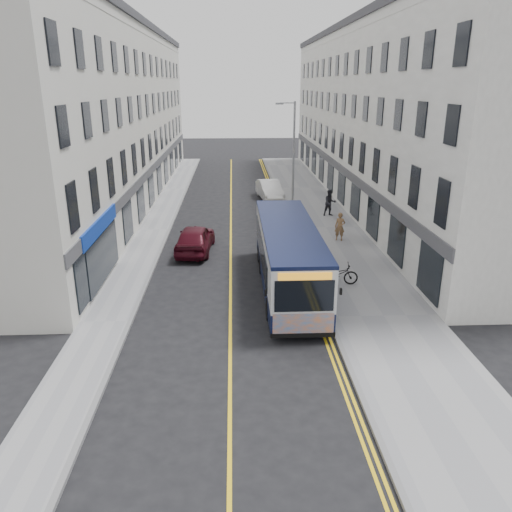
{
  "coord_description": "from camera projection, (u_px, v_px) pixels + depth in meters",
  "views": [
    {
      "loc": [
        0.2,
        -19.38,
        9.08
      ],
      "look_at": [
        1.19,
        2.16,
        1.6
      ],
      "focal_mm": 35.0,
      "sensor_mm": 36.0,
      "label": 1
    }
  ],
  "objects": [
    {
      "name": "bicycle",
      "position": [
        337.0,
        274.0,
        23.35
      ],
      "size": [
        1.99,
        0.81,
        1.03
      ],
      "primitive_type": "imported",
      "rotation": [
        0.0,
        0.0,
        1.5
      ],
      "color": "black",
      "rests_on": "pavement_east"
    },
    {
      "name": "pedestrian_far",
      "position": [
        330.0,
        203.0,
        35.38
      ],
      "size": [
        1.03,
        0.87,
        1.88
      ],
      "primitive_type": "imported",
      "rotation": [
        0.0,
        0.0,
        0.19
      ],
      "color": "black",
      "rests_on": "pavement_east"
    },
    {
      "name": "streetlamp",
      "position": [
        292.0,
        158.0,
        33.22
      ],
      "size": [
        1.32,
        0.18,
        8.0
      ],
      "color": "gray",
      "rests_on": "ground"
    },
    {
      "name": "terrace_east",
      "position": [
        375.0,
        118.0,
        39.45
      ],
      "size": [
        6.0,
        46.0,
        13.0
      ],
      "primitive_type": "cube",
      "color": "white",
      "rests_on": "ground"
    },
    {
      "name": "road_centre_line",
      "position": [
        231.0,
        230.0,
        32.58
      ],
      "size": [
        0.12,
        64.0,
        0.01
      ],
      "primitive_type": "cube",
      "color": "yellow",
      "rests_on": "ground"
    },
    {
      "name": "pedestrian_near",
      "position": [
        340.0,
        227.0,
        29.84
      ],
      "size": [
        0.72,
        0.59,
        1.69
      ],
      "primitive_type": "imported",
      "rotation": [
        0.0,
        0.0,
        -0.35
      ],
      "color": "brown",
      "rests_on": "pavement_east"
    },
    {
      "name": "car_maroon",
      "position": [
        195.0,
        239.0,
        28.15
      ],
      "size": [
        2.25,
        4.77,
        1.58
      ],
      "primitive_type": "imported",
      "rotation": [
        0.0,
        0.0,
        3.06
      ],
      "color": "#440B16",
      "rests_on": "ground"
    },
    {
      "name": "road_dbl_yellow_inner",
      "position": [
        285.0,
        229.0,
        32.74
      ],
      "size": [
        0.1,
        64.0,
        0.01
      ],
      "primitive_type": "cube",
      "color": "yellow",
      "rests_on": "ground"
    },
    {
      "name": "road_dbl_yellow_outer",
      "position": [
        288.0,
        229.0,
        32.75
      ],
      "size": [
        0.1,
        64.0,
        0.01
      ],
      "primitive_type": "cube",
      "color": "yellow",
      "rests_on": "ground"
    },
    {
      "name": "ground",
      "position": [
        230.0,
        308.0,
        21.26
      ],
      "size": [
        140.0,
        140.0,
        0.0
      ],
      "primitive_type": "plane",
      "color": "black",
      "rests_on": "ground"
    },
    {
      "name": "city_bus",
      "position": [
        288.0,
        255.0,
        22.71
      ],
      "size": [
        2.45,
        10.49,
        3.05
      ],
      "color": "black",
      "rests_on": "ground"
    },
    {
      "name": "car_white",
      "position": [
        270.0,
        190.0,
        41.16
      ],
      "size": [
        2.21,
        4.81,
        1.53
      ],
      "primitive_type": "imported",
      "rotation": [
        0.0,
        0.0,
        0.13
      ],
      "color": "silver",
      "rests_on": "ground"
    },
    {
      "name": "pavement_west",
      "position": [
        154.0,
        230.0,
        32.35
      ],
      "size": [
        2.0,
        64.0,
        0.12
      ],
      "primitive_type": "cube",
      "color": "gray",
      "rests_on": "ground"
    },
    {
      "name": "terrace_west",
      "position": [
        113.0,
        119.0,
        38.56
      ],
      "size": [
        6.0,
        46.0,
        13.0
      ],
      "primitive_type": "cube",
      "color": "silver",
      "rests_on": "ground"
    },
    {
      "name": "kerb_west",
      "position": [
        169.0,
        230.0,
        32.39
      ],
      "size": [
        0.18,
        64.0,
        0.13
      ],
      "primitive_type": "cube",
      "color": "slate",
      "rests_on": "ground"
    },
    {
      "name": "pavement_east",
      "position": [
        326.0,
        228.0,
        32.84
      ],
      "size": [
        4.5,
        64.0,
        0.12
      ],
      "primitive_type": "cube",
      "color": "gray",
      "rests_on": "ground"
    },
    {
      "name": "kerb_east",
      "position": [
        292.0,
        228.0,
        32.74
      ],
      "size": [
        0.18,
        64.0,
        0.13
      ],
      "primitive_type": "cube",
      "color": "slate",
      "rests_on": "ground"
    }
  ]
}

